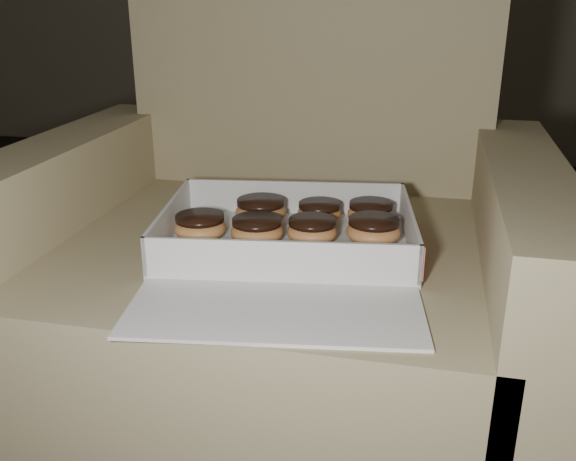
% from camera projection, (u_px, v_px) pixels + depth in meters
% --- Properties ---
extents(armchair, '(0.94, 0.79, 0.98)m').
position_uv_depth(armchair, '(282.00, 288.00, 1.22)').
color(armchair, '#8B7E58').
rests_on(armchair, floor).
extents(bakery_box, '(0.46, 0.52, 0.07)m').
position_uv_depth(bakery_box, '(288.00, 248.00, 1.03)').
color(bakery_box, silver).
rests_on(bakery_box, armchair).
extents(donut_a, '(0.08, 0.08, 0.04)m').
position_uv_depth(donut_a, '(319.00, 212.00, 1.14)').
color(donut_a, '#DA924C').
rests_on(donut_a, bakery_box).
extents(donut_b, '(0.09, 0.09, 0.04)m').
position_uv_depth(donut_b, '(373.00, 230.00, 1.05)').
color(donut_b, '#DA924C').
rests_on(donut_b, bakery_box).
extents(donut_c, '(0.09, 0.09, 0.04)m').
position_uv_depth(donut_c, '(257.00, 230.00, 1.05)').
color(donut_c, '#DA924C').
rests_on(donut_c, bakery_box).
extents(donut_d, '(0.09, 0.09, 0.04)m').
position_uv_depth(donut_d, '(200.00, 226.00, 1.07)').
color(donut_d, '#DA924C').
rests_on(donut_d, bakery_box).
extents(donut_e, '(0.08, 0.08, 0.04)m').
position_uv_depth(donut_e, '(371.00, 213.00, 1.14)').
color(donut_e, '#DA924C').
rests_on(donut_e, bakery_box).
extents(donut_f, '(0.08, 0.08, 0.04)m').
position_uv_depth(donut_f, '(312.00, 230.00, 1.05)').
color(donut_f, '#DA924C').
rests_on(donut_f, bakery_box).
extents(donut_g, '(0.09, 0.09, 0.05)m').
position_uv_depth(donut_g, '(261.00, 211.00, 1.14)').
color(donut_g, '#DA924C').
rests_on(donut_g, bakery_box).
extents(crumb_a, '(0.01, 0.01, 0.00)m').
position_uv_depth(crumb_a, '(325.00, 255.00, 1.01)').
color(crumb_a, black).
rests_on(crumb_a, bakery_box).
extents(crumb_b, '(0.01, 0.01, 0.00)m').
position_uv_depth(crumb_b, '(250.00, 246.00, 1.04)').
color(crumb_b, black).
rests_on(crumb_b, bakery_box).
extents(crumb_c, '(0.01, 0.01, 0.00)m').
position_uv_depth(crumb_c, '(282.00, 266.00, 0.97)').
color(crumb_c, black).
rests_on(crumb_c, bakery_box).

